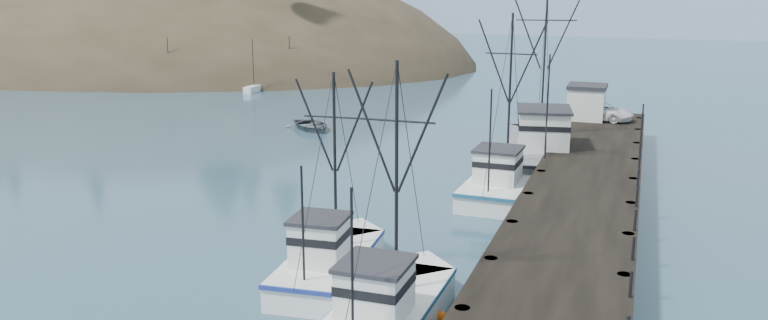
# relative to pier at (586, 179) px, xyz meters

# --- Properties ---
(ground) EXTENTS (400.00, 400.00, 0.00)m
(ground) POSITION_rel_pier_xyz_m (-14.00, -16.00, -1.69)
(ground) COLOR #2C4D62
(ground) RESTS_ON ground
(pier) EXTENTS (6.00, 44.00, 2.00)m
(pier) POSITION_rel_pier_xyz_m (0.00, 0.00, 0.00)
(pier) COLOR black
(pier) RESTS_ON ground
(headland) EXTENTS (134.80, 78.00, 51.00)m
(headland) POSITION_rel_pier_xyz_m (-88.95, 62.61, -6.24)
(headland) COLOR #382D1E
(headland) RESTS_ON ground
(distant_ridge) EXTENTS (360.00, 40.00, 26.00)m
(distant_ridge) POSITION_rel_pier_xyz_m (-4.00, 154.00, -1.69)
(distant_ridge) COLOR #9EB2C6
(distant_ridge) RESTS_ON ground
(distant_ridge_far) EXTENTS (180.00, 25.00, 18.00)m
(distant_ridge_far) POSITION_rel_pier_xyz_m (-54.00, 169.00, -1.69)
(distant_ridge_far) COLOR silver
(distant_ridge_far) RESTS_ON ground
(moored_sailboats) EXTENTS (14.45, 16.15, 6.35)m
(moored_sailboats) POSITION_rel_pier_xyz_m (-43.05, 39.50, -1.36)
(moored_sailboats) COLOR white
(moored_sailboats) RESTS_ON ground
(trawler_near) EXTENTS (3.38, 10.20, 10.54)m
(trawler_near) POSITION_rel_pier_xyz_m (-5.79, -18.63, -0.87)
(trawler_near) COLOR white
(trawler_near) RESTS_ON ground
(trawler_mid) EXTENTS (3.73, 9.35, 9.51)m
(trawler_mid) POSITION_rel_pier_xyz_m (-9.84, -14.72, -0.87)
(trawler_mid) COLOR white
(trawler_mid) RESTS_ON ground
(trawler_far) EXTENTS (3.92, 11.12, 11.41)m
(trawler_far) POSITION_rel_pier_xyz_m (-5.04, 1.07, -0.87)
(trawler_far) COLOR white
(trawler_far) RESTS_ON ground
(work_vessel) EXTENTS (7.02, 16.10, 13.34)m
(work_vessel) POSITION_rel_pier_xyz_m (-3.80, 8.94, -0.46)
(work_vessel) COLOR slate
(work_vessel) RESTS_ON ground
(pier_shed) EXTENTS (3.00, 3.20, 2.80)m
(pier_shed) POSITION_rel_pier_xyz_m (-1.50, 18.00, 1.73)
(pier_shed) COLOR silver
(pier_shed) RESTS_ON pier
(pickup_truck) EXTENTS (5.45, 3.65, 1.39)m
(pickup_truck) POSITION_rel_pier_xyz_m (-0.31, 18.00, 1.00)
(pickup_truck) COLOR white
(pickup_truck) RESTS_ON pier
(motorboat) EXTENTS (6.49, 6.43, 1.10)m
(motorboat) POSITION_rel_pier_xyz_m (-24.85, 15.90, -1.69)
(motorboat) COLOR #585D62
(motorboat) RESTS_ON ground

